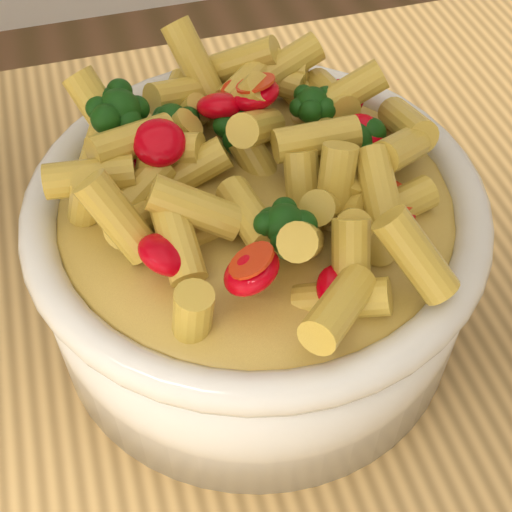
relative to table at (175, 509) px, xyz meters
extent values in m
cube|color=tan|center=(0.00, 0.00, 0.08)|extent=(1.20, 0.80, 0.04)
cylinder|color=tan|center=(0.55, 0.35, -0.37)|extent=(0.05, 0.05, 0.86)
cylinder|color=white|center=(0.08, 0.08, 0.15)|extent=(0.25, 0.25, 0.10)
ellipsoid|color=white|center=(0.08, 0.08, 0.12)|extent=(0.23, 0.23, 0.04)
torus|color=white|center=(0.08, 0.08, 0.20)|extent=(0.26, 0.26, 0.02)
ellipsoid|color=#F2CC52|center=(0.08, 0.08, 0.20)|extent=(0.22, 0.22, 0.03)
camera|label=1|loc=(0.00, -0.19, 0.49)|focal=50.00mm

